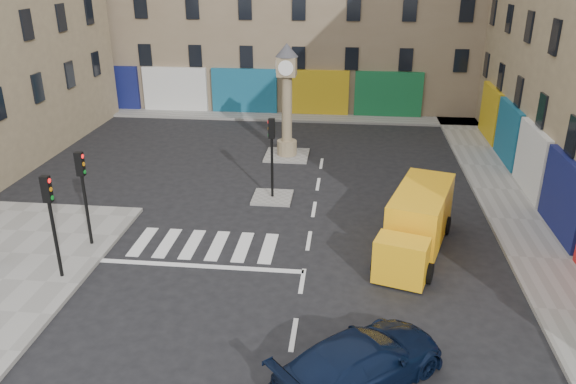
% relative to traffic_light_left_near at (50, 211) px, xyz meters
% --- Properties ---
extents(ground, '(120.00, 120.00, 0.00)m').
position_rel_traffic_light_left_near_xyz_m(ground, '(8.30, -0.20, -2.62)').
color(ground, black).
rests_on(ground, ground).
extents(sidewalk_right, '(2.60, 30.00, 0.15)m').
position_rel_traffic_light_left_near_xyz_m(sidewalk_right, '(17.00, 9.80, -2.55)').
color(sidewalk_right, gray).
rests_on(sidewalk_right, ground).
extents(sidewalk_far, '(32.00, 2.40, 0.15)m').
position_rel_traffic_light_left_near_xyz_m(sidewalk_far, '(4.30, 22.00, -2.55)').
color(sidewalk_far, gray).
rests_on(sidewalk_far, ground).
extents(island_near, '(1.80, 1.80, 0.12)m').
position_rel_traffic_light_left_near_xyz_m(island_near, '(6.30, 7.80, -2.56)').
color(island_near, gray).
rests_on(island_near, ground).
extents(island_far, '(2.40, 2.40, 0.12)m').
position_rel_traffic_light_left_near_xyz_m(island_far, '(6.30, 13.80, -2.56)').
color(island_far, gray).
rests_on(island_far, ground).
extents(traffic_light_left_near, '(0.28, 0.22, 3.70)m').
position_rel_traffic_light_left_near_xyz_m(traffic_light_left_near, '(0.00, 0.00, 0.00)').
color(traffic_light_left_near, black).
rests_on(traffic_light_left_near, sidewalk_left).
extents(traffic_light_left_far, '(0.28, 0.22, 3.70)m').
position_rel_traffic_light_left_near_xyz_m(traffic_light_left_far, '(0.00, 2.40, 0.00)').
color(traffic_light_left_far, black).
rests_on(traffic_light_left_far, sidewalk_left).
extents(traffic_light_island, '(0.28, 0.22, 3.70)m').
position_rel_traffic_light_left_near_xyz_m(traffic_light_island, '(6.30, 7.80, -0.03)').
color(traffic_light_island, black).
rests_on(traffic_light_island, island_near).
extents(clock_pillar, '(1.20, 1.20, 6.10)m').
position_rel_traffic_light_left_near_xyz_m(clock_pillar, '(6.30, 13.80, 0.93)').
color(clock_pillar, '#978563').
rests_on(clock_pillar, island_far).
extents(navy_sedan, '(5.07, 4.90, 1.45)m').
position_rel_traffic_light_left_near_xyz_m(navy_sedan, '(10.23, -4.07, -1.89)').
color(navy_sedan, black).
rests_on(navy_sedan, ground).
extents(yellow_van, '(3.47, 6.33, 2.21)m').
position_rel_traffic_light_left_near_xyz_m(yellow_van, '(12.40, 3.66, -1.52)').
color(yellow_van, '#FFB215').
rests_on(yellow_van, ground).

